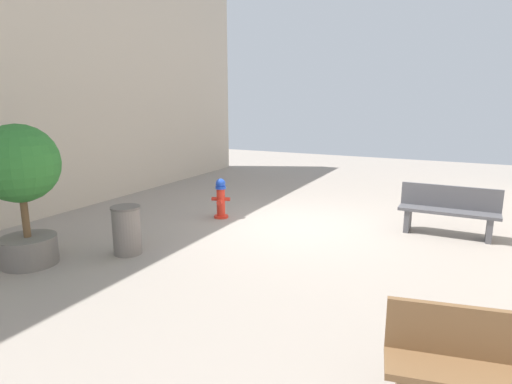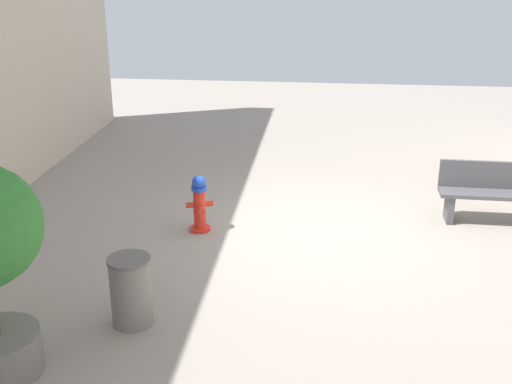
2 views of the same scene
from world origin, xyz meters
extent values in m
plane|color=gray|center=(0.00, 0.00, 0.00)|extent=(23.40, 23.40, 0.00)
cylinder|color=red|center=(1.72, 0.19, 0.03)|extent=(0.32, 0.32, 0.05)
cylinder|color=red|center=(1.72, 0.19, 0.35)|extent=(0.19, 0.19, 0.61)
cylinder|color=blue|center=(1.72, 0.19, 0.69)|extent=(0.23, 0.23, 0.06)
sphere|color=blue|center=(1.72, 0.19, 0.78)|extent=(0.22, 0.22, 0.22)
cylinder|color=red|center=(1.59, 0.14, 0.43)|extent=(0.15, 0.12, 0.08)
cylinder|color=red|center=(1.86, 0.23, 0.43)|extent=(0.15, 0.12, 0.08)
cylinder|color=red|center=(1.67, 0.33, 0.39)|extent=(0.15, 0.17, 0.11)
cube|color=#4C4C51|center=(-2.12, -0.63, 0.23)|extent=(0.11, 0.40, 0.45)
cube|color=#4C4C51|center=(-2.84, -0.62, 0.48)|extent=(1.80, 0.48, 0.06)
cube|color=#4C4C51|center=(-2.84, -0.81, 0.73)|extent=(1.80, 0.10, 0.44)
cylinder|color=slate|center=(1.99, 2.84, 0.39)|extent=(0.47, 0.47, 0.79)
cylinder|color=#5B5551|center=(1.99, 2.84, 0.81)|extent=(0.49, 0.49, 0.04)
camera|label=1|loc=(-3.00, 8.04, 2.56)|focal=29.80mm
camera|label=2|loc=(-0.13, 9.00, 4.03)|focal=44.81mm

